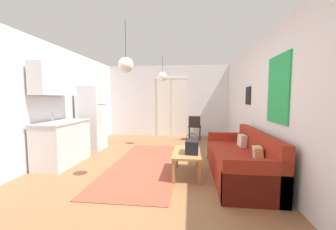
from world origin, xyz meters
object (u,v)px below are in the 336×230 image
object	(u,v)px
bamboo_vase	(188,144)
accent_chair	(195,126)
pendant_lamp_near	(126,65)
pendant_lamp_far	(162,76)
coffee_table	(187,155)
refrigerator	(92,118)
handbag	(192,146)
couch	(242,162)

from	to	relation	value
bamboo_vase	accent_chair	distance (m)	2.97
pendant_lamp_near	pendant_lamp_far	distance (m)	2.53
pendant_lamp_near	bamboo_vase	bearing A→B (deg)	30.59
coffee_table	pendant_lamp_far	size ratio (longest dim) A/B	1.29
bamboo_vase	refrigerator	xyz separation A→B (m)	(-2.64, 1.47, 0.32)
refrigerator	accent_chair	distance (m)	3.22
accent_chair	pendant_lamp_far	bearing A→B (deg)	52.27
handbag	refrigerator	bearing A→B (deg)	148.83
handbag	pendant_lamp_near	distance (m)	1.78
pendant_lamp_near	refrigerator	bearing A→B (deg)	128.94
bamboo_vase	handbag	xyz separation A→B (m)	(0.07, -0.17, 0.01)
couch	refrigerator	size ratio (longest dim) A/B	1.22
handbag	accent_chair	world-z (taller)	accent_chair
bamboo_vase	couch	bearing A→B (deg)	-5.77
handbag	pendant_lamp_near	world-z (taller)	pendant_lamp_near
handbag	accent_chair	bearing A→B (deg)	87.88
couch	accent_chair	xyz separation A→B (m)	(-0.77, 3.06, 0.21)
handbag	pendant_lamp_far	bearing A→B (deg)	111.29
bamboo_vase	pendant_lamp_far	world-z (taller)	pendant_lamp_far
couch	pendant_lamp_near	world-z (taller)	pendant_lamp_near
accent_chair	handbag	bearing A→B (deg)	92.43
refrigerator	accent_chair	size ratio (longest dim) A/B	2.10
handbag	pendant_lamp_far	world-z (taller)	pendant_lamp_far
coffee_table	bamboo_vase	world-z (taller)	bamboo_vase
coffee_table	pendant_lamp_far	distance (m)	2.70
pendant_lamp_near	couch	bearing A→B (deg)	14.14
pendant_lamp_near	pendant_lamp_far	xyz separation A→B (m)	(0.23, 2.52, 0.09)
refrigerator	handbag	bearing A→B (deg)	-31.17
couch	pendant_lamp_far	size ratio (longest dim) A/B	2.95
couch	coffee_table	distance (m)	0.98
couch	refrigerator	distance (m)	3.96
refrigerator	accent_chair	world-z (taller)	refrigerator
refrigerator	accent_chair	xyz separation A→B (m)	(2.82, 1.50, -0.38)
coffee_table	bamboo_vase	distance (m)	0.19
accent_chair	pendant_lamp_far	world-z (taller)	pendant_lamp_far
coffee_table	bamboo_vase	xyz separation A→B (m)	(0.03, 0.08, 0.17)
coffee_table	handbag	bearing A→B (deg)	-43.28
bamboo_vase	refrigerator	size ratio (longest dim) A/B	0.26
coffee_table	refrigerator	distance (m)	3.08
pendant_lamp_far	handbag	bearing A→B (deg)	-68.71
bamboo_vase	refrigerator	distance (m)	3.04
refrigerator	pendant_lamp_near	bearing A→B (deg)	-51.06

